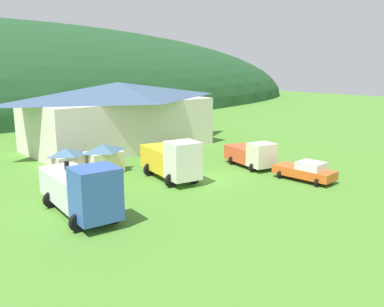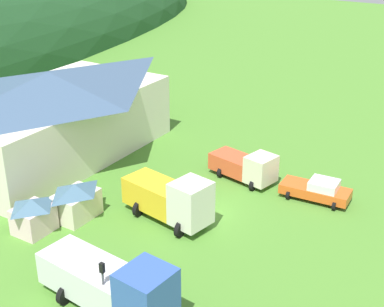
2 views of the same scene
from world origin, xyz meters
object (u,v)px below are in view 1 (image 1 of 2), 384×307
(box_truck_blue, at_px, (81,189))
(heavy_rig_striped, at_px, (172,159))
(play_shed_cream, at_px, (104,158))
(play_shed_pink, at_px, (67,161))
(light_truck_cream, at_px, (252,154))
(depot_building, at_px, (119,114))
(traffic_cone_near_pickup, at_px, (247,155))
(traffic_light_west, at_px, (68,184))
(service_pickup_orange, at_px, (306,171))

(box_truck_blue, relative_size, heavy_rig_striped, 1.22)
(play_shed_cream, relative_size, play_shed_pink, 1.25)
(play_shed_cream, bearing_deg, light_truck_cream, -33.43)
(play_shed_cream, xyz_separation_m, play_shed_pink, (-2.87, 1.12, -0.06))
(depot_building, relative_size, light_truck_cream, 3.67)
(depot_building, distance_m, light_truck_cream, 16.94)
(depot_building, relative_size, box_truck_blue, 2.49)
(traffic_cone_near_pickup, bearing_deg, depot_building, 122.95)
(traffic_light_west, xyz_separation_m, traffic_cone_near_pickup, (22.26, 5.12, -2.30))
(depot_building, relative_size, traffic_cone_near_pickup, 32.68)
(depot_building, distance_m, heavy_rig_striped, 15.33)
(play_shed_pink, xyz_separation_m, heavy_rig_striped, (5.89, -6.97, 0.49))
(heavy_rig_striped, xyz_separation_m, traffic_cone_near_pickup, (11.97, 2.36, -1.74))
(heavy_rig_striped, bearing_deg, service_pickup_orange, 57.97)
(play_shed_cream, bearing_deg, traffic_cone_near_pickup, -13.11)
(play_shed_pink, height_order, traffic_light_west, traffic_light_west)
(traffic_cone_near_pickup, bearing_deg, traffic_light_west, -167.05)
(heavy_rig_striped, distance_m, light_truck_cream, 8.36)
(light_truck_cream, xyz_separation_m, service_pickup_orange, (-0.13, -5.84, -0.42))
(play_shed_cream, bearing_deg, depot_building, 51.42)
(play_shed_pink, height_order, traffic_cone_near_pickup, play_shed_pink)
(light_truck_cream, relative_size, traffic_cone_near_pickup, 8.91)
(depot_building, height_order, play_shed_pink, depot_building)
(service_pickup_orange, bearing_deg, traffic_light_west, -107.36)
(depot_building, bearing_deg, box_truck_blue, -127.78)
(play_shed_cream, relative_size, traffic_cone_near_pickup, 5.04)
(box_truck_blue, distance_m, heavy_rig_striped, 9.75)
(play_shed_pink, bearing_deg, traffic_light_west, -114.30)
(depot_building, relative_size, play_shed_pink, 8.11)
(depot_building, bearing_deg, traffic_cone_near_pickup, -57.05)
(play_shed_cream, xyz_separation_m, service_pickup_orange, (11.09, -13.25, -0.49))
(heavy_rig_striped, relative_size, service_pickup_orange, 1.36)
(service_pickup_orange, bearing_deg, play_shed_cream, -143.25)
(play_shed_cream, height_order, heavy_rig_striped, heavy_rig_striped)
(heavy_rig_striped, bearing_deg, play_shed_cream, -142.15)
(play_shed_pink, distance_m, heavy_rig_striped, 9.14)
(play_shed_pink, bearing_deg, box_truck_blue, -110.06)
(depot_building, height_order, service_pickup_orange, depot_building)
(traffic_light_west, height_order, traffic_cone_near_pickup, traffic_light_west)
(play_shed_cream, relative_size, heavy_rig_striped, 0.47)
(traffic_cone_near_pickup, bearing_deg, box_truck_blue, -166.88)
(play_shed_pink, height_order, heavy_rig_striped, heavy_rig_striped)
(play_shed_cream, height_order, service_pickup_orange, play_shed_cream)
(depot_building, distance_m, traffic_cone_near_pickup, 15.15)
(play_shed_pink, relative_size, heavy_rig_striped, 0.37)
(service_pickup_orange, bearing_deg, traffic_cone_near_pickup, 154.97)
(depot_building, height_order, heavy_rig_striped, depot_building)
(light_truck_cream, xyz_separation_m, traffic_light_west, (-18.48, -1.21, 1.06))
(depot_building, relative_size, heavy_rig_striped, 3.03)
(heavy_rig_striped, relative_size, light_truck_cream, 1.21)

